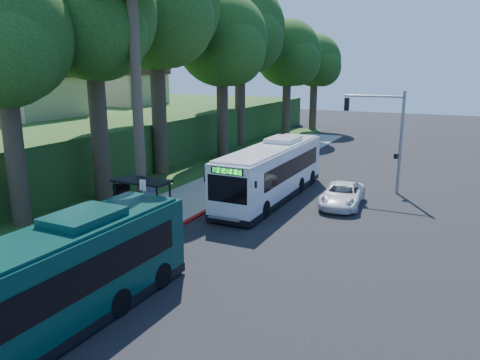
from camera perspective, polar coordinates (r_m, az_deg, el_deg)
The scene contains 18 objects.
ground at distance 25.97m, azimuth 4.99°, elevation -5.64°, with size 140.00×140.00×0.00m, color black.
sidewalk at distance 29.18m, azimuth -8.56°, elevation -3.43°, with size 4.50×70.00×0.12m, color gray.
red_curb at distance 24.82m, azimuth -9.32°, elevation -6.55°, with size 0.25×30.00×0.13m, color #9F1411.
grass_verge at distance 36.33m, azimuth -11.61°, elevation -0.20°, with size 8.00×70.00×0.06m, color #234719.
bus_shelter at distance 26.46m, azimuth -12.07°, elevation -1.44°, with size 3.20×1.51×2.55m.
stop_sign_pole at distance 23.66m, azimuth -11.68°, elevation -2.53°, with size 0.35×0.06×3.17m.
traffic_signal_pole at distance 33.58m, azimuth 17.39°, elevation 5.97°, with size 4.10×0.30×7.00m.
hillside_backdrop at distance 51.97m, azimuth -16.80°, elevation 6.33°, with size 24.00×60.00×8.80m.
tree_0 at distance 31.19m, azimuth -17.53°, elevation 17.92°, with size 8.40×8.00×15.70m.
tree_1 at distance 38.16m, azimuth -10.20°, elevation 19.74°, with size 10.50×10.00×18.26m.
tree_2 at distance 44.04m, azimuth -2.11°, elevation 16.15°, with size 8.82×8.40×15.12m.
tree_3 at distance 52.15m, azimuth 0.13°, elevation 17.43°, with size 10.08×9.60×17.28m.
tree_4 at distance 58.48m, azimuth 5.90°, elevation 14.75°, with size 8.40×8.00×14.14m.
tree_5 at distance 65.76m, azimuth 9.16°, elevation 13.86°, with size 7.35×7.00×12.86m.
tree_6 at distance 27.37m, azimuth -26.93°, elevation 14.63°, with size 7.56×7.20×13.74m.
white_bus at distance 31.00m, azimuth 3.94°, elevation 1.15°, with size 2.79×12.82×3.82m.
teal_bus at distance 16.42m, azimuth -22.92°, elevation -11.82°, with size 2.91×12.44×3.69m.
pickup at distance 30.14m, azimuth 12.35°, elevation -1.77°, with size 2.34×5.07×1.41m, color white.
Camera 1 is at (8.54, -22.98, 8.57)m, focal length 35.00 mm.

